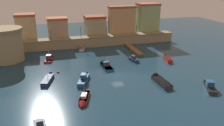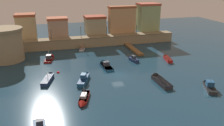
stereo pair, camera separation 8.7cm
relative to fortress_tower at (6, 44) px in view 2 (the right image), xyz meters
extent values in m
plane|color=#19384C|center=(25.10, -16.90, -4.35)|extent=(139.00, 139.00, 0.00)
cube|color=#9E8966|center=(25.10, 8.05, -2.93)|extent=(52.69, 3.56, 2.83)
cube|color=#817053|center=(25.10, 8.05, -1.40)|extent=(52.69, 3.86, 0.24)
cube|color=tan|center=(4.54, 12.53, 1.90)|extent=(5.74, 5.41, 6.83)
cube|color=brown|center=(4.54, 12.53, 5.66)|extent=(5.97, 5.63, 0.70)
cube|color=tan|center=(13.96, 12.27, 1.15)|extent=(6.13, 4.89, 5.33)
cube|color=#A45033|center=(13.96, 12.27, 4.16)|extent=(6.37, 5.09, 0.70)
cube|color=tan|center=(26.08, 12.49, 1.16)|extent=(6.50, 5.33, 5.35)
cube|color=brown|center=(26.08, 12.49, 4.18)|extent=(6.76, 5.54, 0.70)
cube|color=tan|center=(35.12, 11.37, 2.66)|extent=(8.80, 3.10, 8.34)
cube|color=#984E2F|center=(35.12, 11.37, 7.18)|extent=(9.15, 3.22, 0.70)
cube|color=#96A972|center=(45.02, 12.70, 2.93)|extent=(6.87, 5.74, 8.89)
cube|color=#AC4C37|center=(45.02, 12.70, 7.72)|extent=(7.14, 5.97, 0.70)
cylinder|color=#9E8966|center=(0.00, 0.00, -0.46)|extent=(8.50, 8.50, 7.77)
cylinder|color=#867556|center=(0.00, 0.00, 3.83)|extent=(9.18, 9.18, 0.80)
cube|color=brown|center=(35.13, 0.04, -4.07)|extent=(1.71, 12.45, 0.56)
cylinder|color=brown|center=(35.90, 4.71, -4.00)|extent=(0.20, 0.20, 0.70)
cylinder|color=brown|center=(35.90, 1.60, -4.00)|extent=(0.20, 0.20, 0.70)
cylinder|color=brown|center=(35.90, -1.52, -4.00)|extent=(0.20, 0.20, 0.70)
cylinder|color=brown|center=(35.90, -4.63, -4.00)|extent=(0.20, 0.20, 0.70)
cylinder|color=black|center=(11.66, 8.05, 0.29)|extent=(0.12, 0.12, 3.14)
sphere|color=#F9D172|center=(11.66, 8.05, 2.01)|extent=(0.32, 0.32, 0.32)
cylinder|color=black|center=(20.66, 8.05, 0.39)|extent=(0.12, 0.12, 3.34)
sphere|color=#F9D172|center=(20.66, 8.05, 2.21)|extent=(0.32, 0.32, 0.32)
cylinder|color=black|center=(28.94, 8.05, 0.23)|extent=(0.12, 0.12, 3.01)
sphere|color=#F9D172|center=(28.94, 8.05, 1.88)|extent=(0.32, 0.32, 0.32)
cylinder|color=black|center=(39.15, 8.05, 0.17)|extent=(0.12, 0.12, 2.89)
sphere|color=#F9D172|center=(39.15, 8.05, 1.76)|extent=(0.32, 0.32, 0.32)
cube|color=#333338|center=(32.13, -24.22, -3.96)|extent=(1.94, 5.99, 0.77)
cone|color=#333338|center=(32.06, -20.59, -3.96)|extent=(1.76, 1.43, 1.73)
cube|color=black|center=(32.13, -24.22, -3.61)|extent=(1.97, 6.11, 0.08)
cube|color=white|center=(20.35, 4.59, -4.03)|extent=(2.28, 3.82, 0.63)
cone|color=white|center=(20.98, 6.74, -4.03)|extent=(1.49, 1.32, 1.26)
cube|color=slate|center=(20.35, 4.59, -3.76)|extent=(2.33, 3.89, 0.08)
cube|color=olive|center=(20.37, 4.65, -3.41)|extent=(1.35, 1.57, 0.62)
cube|color=#99B7C6|center=(20.56, 5.29, -3.38)|extent=(0.89, 0.31, 0.37)
cylinder|color=#B2B2B7|center=(20.42, 4.81, -2.73)|extent=(0.08, 0.08, 1.98)
cube|color=navy|center=(31.71, -9.44, -3.99)|extent=(1.85, 3.52, 0.72)
cone|color=navy|center=(31.30, -7.39, -3.99)|extent=(1.31, 1.15, 1.15)
cube|color=black|center=(31.71, -9.44, -3.67)|extent=(1.89, 3.59, 0.08)
cube|color=#333842|center=(31.67, -9.24, -3.26)|extent=(0.93, 1.41, 0.73)
cube|color=#99B7C6|center=(31.54, -8.60, -3.23)|extent=(0.62, 0.18, 0.44)
cube|color=#195689|center=(16.97, -18.99, -3.93)|extent=(3.48, 5.91, 0.83)
cone|color=#195689|center=(18.29, -15.70, -3.93)|extent=(1.78, 1.80, 1.36)
cube|color=#0C2651|center=(16.97, -18.99, -3.55)|extent=(3.55, 6.02, 0.08)
cube|color=navy|center=(16.98, -18.98, -3.04)|extent=(1.50, 1.80, 0.94)
cube|color=#99B7C6|center=(17.26, -18.26, -3.00)|extent=(0.86, 0.39, 0.56)
cube|color=#0E2B4E|center=(8.40, -33.81, -3.63)|extent=(2.10, 3.93, 0.08)
cube|color=#333842|center=(8.39, -33.63, -3.17)|extent=(1.03, 0.95, 0.85)
cube|color=red|center=(10.38, -2.92, -4.11)|extent=(2.78, 5.02, 0.47)
cone|color=red|center=(11.05, 0.00, -4.11)|extent=(1.94, 1.67, 1.68)
cube|color=#500D0A|center=(10.38, -2.92, -3.91)|extent=(2.84, 5.12, 0.08)
cube|color=#333842|center=(10.38, -2.92, -3.35)|extent=(1.53, 1.72, 1.04)
cube|color=#99B7C6|center=(10.55, -2.20, -3.30)|extent=(1.09, 0.30, 0.63)
cylinder|color=#B2B2B7|center=(10.47, -2.54, -2.87)|extent=(0.08, 0.08, 2.02)
cube|color=#195689|center=(23.60, -12.37, -4.10)|extent=(2.28, 5.55, 0.49)
cone|color=#195689|center=(23.36, -9.01, -4.10)|extent=(1.90, 1.52, 1.80)
cube|color=#0E2434|center=(23.60, -12.37, -3.90)|extent=(2.32, 5.66, 0.08)
cube|color=#333842|center=(23.58, -12.09, -3.35)|extent=(1.45, 1.29, 1.01)
cylinder|color=#B2B2B7|center=(23.59, -12.27, -2.88)|extent=(0.08, 0.08, 1.95)
cube|color=red|center=(40.41, -11.57, -3.96)|extent=(2.14, 4.67, 0.78)
cone|color=red|center=(41.00, -8.79, -3.96)|extent=(1.41, 1.48, 1.17)
cube|color=maroon|center=(40.41, -11.57, -3.61)|extent=(2.18, 4.77, 0.08)
cube|color=navy|center=(9.74, -16.80, -3.95)|extent=(2.89, 5.61, 0.79)
cone|color=navy|center=(10.70, -13.58, -3.95)|extent=(1.68, 1.72, 1.33)
cube|color=#111C34|center=(9.74, -16.80, -3.60)|extent=(2.95, 5.72, 0.08)
cylinder|color=#B2B2B7|center=(9.78, -16.66, -2.92)|extent=(0.08, 0.08, 1.27)
cube|color=#333338|center=(39.94, -29.14, -4.05)|extent=(3.43, 5.07, 0.58)
cone|color=#333338|center=(41.14, -26.36, -4.05)|extent=(1.99, 1.86, 1.58)
cube|color=black|center=(39.94, -29.14, -3.80)|extent=(3.50, 5.18, 0.08)
cube|color=navy|center=(40.10, -28.77, -3.26)|extent=(1.82, 1.95, 1.00)
cylinder|color=#B2B2B7|center=(40.08, -28.80, -3.03)|extent=(0.08, 0.08, 1.47)
cube|color=red|center=(15.88, -26.39, -4.03)|extent=(2.75, 4.71, 0.63)
cone|color=red|center=(14.99, -29.07, -4.03)|extent=(1.65, 1.62, 1.32)
cube|color=maroon|center=(15.88, -26.39, -3.76)|extent=(2.80, 4.81, 0.08)
cube|color=silver|center=(15.77, -26.72, -3.46)|extent=(1.40, 1.88, 0.52)
cube|color=#99B7C6|center=(15.51, -27.51, -3.43)|extent=(0.80, 0.32, 0.31)
cylinder|color=#B2B2B7|center=(15.91, -26.31, -2.86)|extent=(0.08, 0.08, 1.73)
sphere|color=red|center=(12.16, -12.46, -4.35)|extent=(0.69, 0.69, 0.69)
camera|label=1|loc=(10.53, -63.29, 15.74)|focal=37.44mm
camera|label=2|loc=(10.61, -63.32, 15.74)|focal=37.44mm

